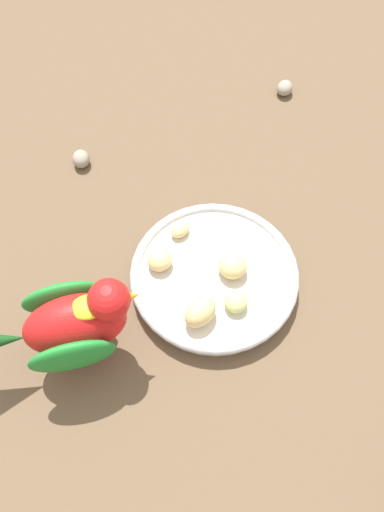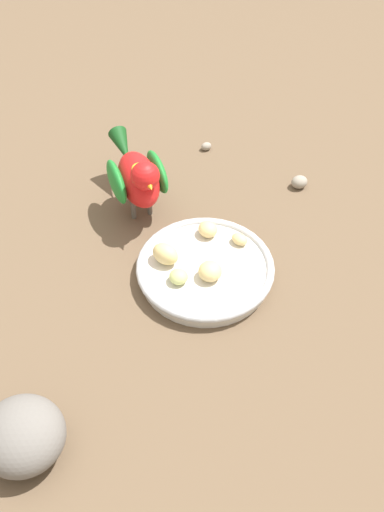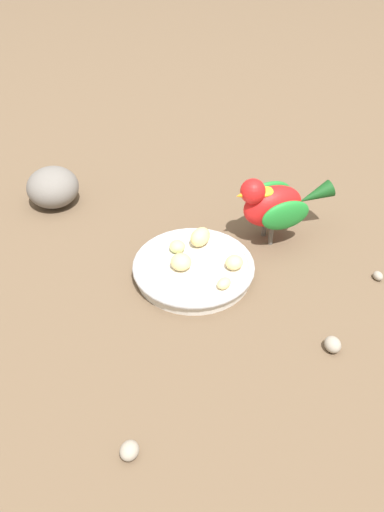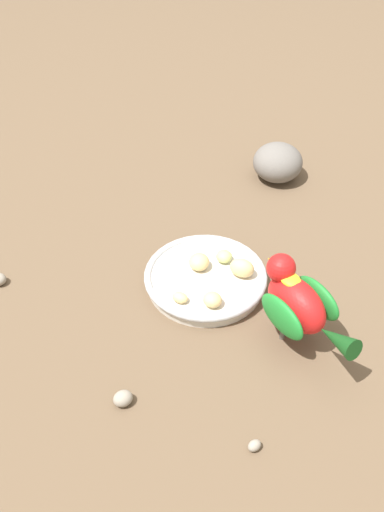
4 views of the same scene
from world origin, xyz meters
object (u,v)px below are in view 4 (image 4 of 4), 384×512
Objects in this scene: apple_piece_4 at (242,268)px; apple_piece_1 at (213,300)px; feeding_bowl at (205,278)px; rock_large at (278,162)px; apple_piece_0 at (199,262)px; apple_piece_2 at (180,298)px; pebble_2 at (123,398)px; parrot at (298,303)px; pebble_0 at (254,446)px; apple_piece_3 at (224,257)px.

apple_piece_1 is at bearing -145.25° from apple_piece_4.
rock_large reaches higher than feeding_bowl.
apple_piece_0 is 0.08m from apple_piece_2.
apple_piece_1 is (-0.01, -0.08, -0.00)m from apple_piece_0.
feeding_bowl is 0.06m from apple_piece_4.
feeding_bowl is 4.93× the size of apple_piece_4.
apple_piece_4 reaches higher than pebble_2.
parrot is at bearing -60.29° from feeding_bowl.
apple_piece_4 is at bearing 34.75° from apple_piece_1.
feeding_bowl is 7.35× the size of pebble_2.
apple_piece_4 is at bearing -125.45° from rock_large.
pebble_0 is at bearing -117.64° from rock_large.
apple_piece_3 is at bearing 2.78° from apple_piece_0.
pebble_0 is 0.69× the size of pebble_2.
apple_piece_0 is at bearing 13.56° from parrot.
apple_piece_2 is at bearing -130.53° from apple_piece_0.
parrot is at bearing -77.40° from apple_piece_4.
feeding_bowl is 10.71× the size of pebble_0.
apple_piece_1 is 0.10m from apple_piece_3.
apple_piece_0 reaches higher than apple_piece_1.
pebble_2 is (-0.14, 0.12, 0.00)m from pebble_0.
parrot reaches higher than apple_piece_1.
pebble_2 is at bearing -132.56° from apple_piece_2.
parrot reaches higher than pebble_0.
apple_piece_2 is 0.93× the size of pebble_2.
pebble_2 is at bearing 139.51° from pebble_0.
apple_piece_4 is at bearing -32.78° from apple_piece_0.
apple_piece_2 is at bearing -136.36° from rock_large.
apple_piece_2 is (-0.05, -0.06, -0.00)m from apple_piece_0.
apple_piece_1 is 1.17× the size of apple_piece_2.
parrot reaches higher than apple_piece_2.
apple_piece_3 is 0.14× the size of parrot.
rock_large is at bearing 47.72° from apple_piece_3.
apple_piece_0 is 0.19m from parrot.
apple_piece_2 reaches higher than feeding_bowl.
rock_large is at bearing -35.83° from parrot.
pebble_2 reaches higher than pebble_0.
parrot is at bearing -75.65° from apple_piece_3.
apple_piece_0 is at bearing -137.79° from rock_large.
pebble_0 is at bearing 125.50° from parrot.
apple_piece_2 reaches higher than pebble_2.
feeding_bowl is at bearing 81.90° from pebble_0.
apple_piece_3 is 0.97× the size of pebble_2.
feeding_bowl is 6.73× the size of apple_piece_1.
parrot is at bearing -40.99° from apple_piece_1.
rock_large is (0.18, 0.25, 0.00)m from apple_piece_4.
apple_piece_2 is 0.11m from apple_piece_3.
apple_piece_3 is (0.04, 0.02, 0.02)m from feeding_bowl.
rock_large is at bearing 45.22° from feeding_bowl.
rock_large is (0.24, 0.30, 0.00)m from apple_piece_1.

